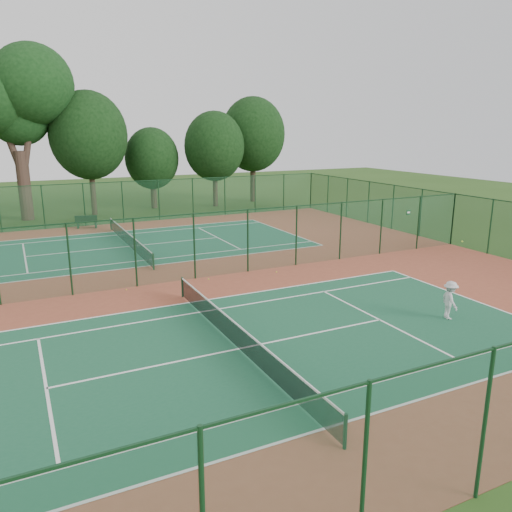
# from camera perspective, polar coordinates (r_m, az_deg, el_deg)

# --- Properties ---
(ground) EXTENTS (120.00, 120.00, 0.00)m
(ground) POSITION_cam_1_polar(r_m,az_deg,el_deg) (26.15, -10.13, -2.98)
(ground) COLOR #274816
(ground) RESTS_ON ground
(red_pad) EXTENTS (40.00, 36.00, 0.01)m
(red_pad) POSITION_cam_1_polar(r_m,az_deg,el_deg) (26.15, -10.13, -2.97)
(red_pad) COLOR brown
(red_pad) RESTS_ON ground
(court_near) EXTENTS (23.77, 10.97, 0.01)m
(court_near) POSITION_cam_1_polar(r_m,az_deg,el_deg) (18.19, -2.02, -10.58)
(court_near) COLOR #1B5538
(court_near) RESTS_ON red_pad
(court_far) EXTENTS (23.77, 10.97, 0.01)m
(court_far) POSITION_cam_1_polar(r_m,az_deg,el_deg) (34.61, -14.31, 1.07)
(court_far) COLOR #1B583E
(court_far) RESTS_ON red_pad
(fence_north) EXTENTS (40.00, 0.09, 3.50)m
(fence_north) POSITION_cam_1_polar(r_m,az_deg,el_deg) (43.02, -17.00, 5.78)
(fence_north) COLOR #1A4E2D
(fence_north) RESTS_ON ground
(fence_south) EXTENTS (40.00, 0.09, 3.50)m
(fence_south) POSITION_cam_1_polar(r_m,az_deg,el_deg) (10.80, 19.12, -19.69)
(fence_south) COLOR #1A4E33
(fence_south) RESTS_ON ground
(fence_east) EXTENTS (0.09, 36.00, 3.50)m
(fence_east) POSITION_cam_1_polar(r_m,az_deg,el_deg) (36.44, 21.57, 3.96)
(fence_east) COLOR #16442B
(fence_east) RESTS_ON ground
(fence_divider) EXTENTS (40.00, 0.09, 3.50)m
(fence_divider) POSITION_cam_1_polar(r_m,az_deg,el_deg) (25.69, -10.30, 0.77)
(fence_divider) COLOR #194D2F
(fence_divider) RESTS_ON ground
(tennis_net_near) EXTENTS (0.10, 12.90, 0.97)m
(tennis_net_near) POSITION_cam_1_polar(r_m,az_deg,el_deg) (17.97, -2.04, -9.04)
(tennis_net_near) COLOR #12331D
(tennis_net_near) RESTS_ON ground
(tennis_net_far) EXTENTS (0.10, 12.90, 0.97)m
(tennis_net_far) POSITION_cam_1_polar(r_m,az_deg,el_deg) (34.50, -14.36, 1.93)
(tennis_net_far) COLOR #14371C
(tennis_net_far) RESTS_ON ground
(player_near) EXTENTS (0.91, 1.18, 1.61)m
(player_near) POSITION_cam_1_polar(r_m,az_deg,el_deg) (22.14, 21.29, -4.71)
(player_near) COLOR silver
(player_near) RESTS_ON court_near
(bench) EXTENTS (1.78, 0.98, 1.05)m
(bench) POSITION_cam_1_polar(r_m,az_deg,el_deg) (41.89, -18.80, 3.75)
(bench) COLOR black
(bench) RESTS_ON red_pad
(stray_ball_a) EXTENTS (0.06, 0.06, 0.06)m
(stray_ball_a) POSITION_cam_1_polar(r_m,az_deg,el_deg) (26.28, -5.44, -2.64)
(stray_ball_a) COLOR #C6DE33
(stray_ball_a) RESTS_ON red_pad
(stray_ball_b) EXTENTS (0.07, 0.07, 0.07)m
(stray_ball_b) POSITION_cam_1_polar(r_m,az_deg,el_deg) (27.47, 2.35, -1.83)
(stray_ball_b) COLOR #D6F138
(stray_ball_b) RESTS_ON red_pad
(stray_ball_c) EXTENTS (0.07, 0.07, 0.07)m
(stray_ball_c) POSITION_cam_1_polar(r_m,az_deg,el_deg) (25.27, -14.59, -3.74)
(stray_ball_c) COLOR gold
(stray_ball_c) RESTS_ON red_pad
(big_tree) EXTENTS (9.51, 6.96, 14.61)m
(big_tree) POSITION_cam_1_polar(r_m,az_deg,el_deg) (47.65, -25.79, 16.16)
(big_tree) COLOR #3A271F
(big_tree) RESTS_ON ground
(evergreen_row) EXTENTS (39.00, 5.00, 12.00)m
(evergreen_row) POSITION_cam_1_polar(r_m,az_deg,el_deg) (49.47, -17.49, 4.71)
(evergreen_row) COLOR black
(evergreen_row) RESTS_ON ground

